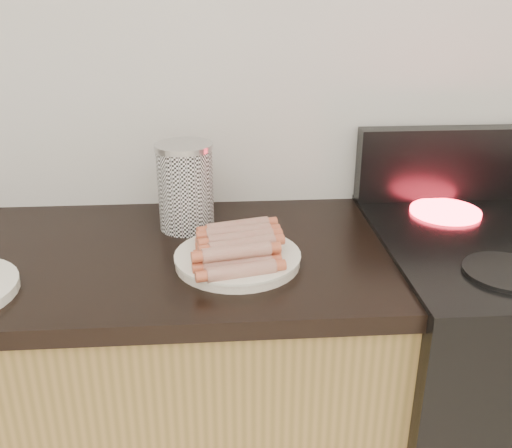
{
  "coord_description": "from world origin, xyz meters",
  "views": [
    {
      "loc": [
        0.02,
        0.5,
        1.46
      ],
      "look_at": [
        0.1,
        1.62,
        0.99
      ],
      "focal_mm": 40.0,
      "sensor_mm": 36.0,
      "label": 1
    }
  ],
  "objects": [
    {
      "name": "wall_back",
      "position": [
        0.0,
        2.0,
        1.3
      ],
      "size": [
        4.0,
        0.04,
        2.6
      ],
      "primitive_type": "cube",
      "color": "silver",
      "rests_on": "ground"
    },
    {
      "name": "stove",
      "position": [
        0.78,
        1.68,
        0.46
      ],
      "size": [
        0.76,
        0.65,
        0.91
      ],
      "color": "black",
      "rests_on": "floor"
    },
    {
      "name": "stove_panel",
      "position": [
        0.78,
        1.96,
        1.01
      ],
      "size": [
        0.76,
        0.06,
        0.2
      ],
      "primitive_type": "cube",
      "color": "black",
      "rests_on": "stove"
    },
    {
      "name": "burner_near_left",
      "position": [
        0.61,
        1.51,
        0.92
      ],
      "size": [
        0.18,
        0.18,
        0.01
      ],
      "primitive_type": "cylinder",
      "color": "black",
      "rests_on": "stove"
    },
    {
      "name": "burner_far_left",
      "position": [
        0.61,
        1.84,
        0.92
      ],
      "size": [
        0.18,
        0.18,
        0.01
      ],
      "primitive_type": "cylinder",
      "color": "#FF1E2D",
      "rests_on": "stove"
    },
    {
      "name": "main_plate",
      "position": [
        0.06,
        1.62,
        0.91
      ],
      "size": [
        0.3,
        0.3,
        0.02
      ],
      "primitive_type": "cylinder",
      "rotation": [
        0.0,
        0.0,
        0.12
      ],
      "color": "white",
      "rests_on": "counter_slab"
    },
    {
      "name": "hotdog_pile",
      "position": [
        0.06,
        1.62,
        0.94
      ],
      "size": [
        0.15,
        0.25,
        0.06
      ],
      "rotation": [
        0.0,
        0.0,
        0.18
      ],
      "color": "maroon",
      "rests_on": "main_plate"
    },
    {
      "name": "canister",
      "position": [
        -0.06,
        1.83,
        1.01
      ],
      "size": [
        0.14,
        0.14,
        0.21
      ],
      "rotation": [
        0.0,
        0.0,
        -0.0
      ],
      "color": "silver",
      "rests_on": "counter_slab"
    },
    {
      "name": "mug",
      "position": [
        -0.05,
        1.92,
        0.95
      ],
      "size": [
        0.08,
        0.08,
        0.09
      ],
      "primitive_type": "cylinder",
      "rotation": [
        0.0,
        0.0,
        -0.14
      ],
      "color": "silver",
      "rests_on": "counter_slab"
    }
  ]
}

